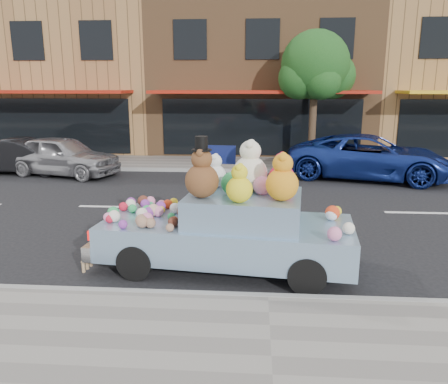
# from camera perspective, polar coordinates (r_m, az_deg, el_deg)

# --- Properties ---
(ground) EXTENTS (120.00, 120.00, 0.00)m
(ground) POSITION_cam_1_polar(r_m,az_deg,el_deg) (11.40, 5.10, -2.34)
(ground) COLOR black
(ground) RESTS_ON ground
(near_sidewalk) EXTENTS (60.00, 3.00, 0.12)m
(near_sidewalk) POSITION_cam_1_polar(r_m,az_deg,el_deg) (5.42, 6.20, -21.03)
(near_sidewalk) COLOR gray
(near_sidewalk) RESTS_ON ground
(far_sidewalk) EXTENTS (60.00, 3.00, 0.12)m
(far_sidewalk) POSITION_cam_1_polar(r_m,az_deg,el_deg) (17.72, 4.79, 3.65)
(far_sidewalk) COLOR gray
(far_sidewalk) RESTS_ON ground
(near_kerb) EXTENTS (60.00, 0.12, 0.13)m
(near_kerb) POSITION_cam_1_polar(r_m,az_deg,el_deg) (6.70, 5.76, -13.68)
(near_kerb) COLOR gray
(near_kerb) RESTS_ON ground
(far_kerb) EXTENTS (60.00, 0.12, 0.13)m
(far_kerb) POSITION_cam_1_polar(r_m,az_deg,el_deg) (16.25, 4.85, 2.75)
(far_kerb) COLOR gray
(far_kerb) RESTS_ON ground
(storefront_left) EXTENTS (10.00, 9.80, 7.30)m
(storefront_left) POSITION_cam_1_polar(r_m,az_deg,el_deg) (24.93, -19.59, 14.11)
(storefront_left) COLOR olive
(storefront_left) RESTS_ON ground
(storefront_mid) EXTENTS (10.00, 9.80, 7.30)m
(storefront_mid) POSITION_cam_1_polar(r_m,az_deg,el_deg) (22.93, 4.84, 14.92)
(storefront_mid) COLOR brown
(storefront_mid) RESTS_ON ground
(street_tree) EXTENTS (3.00, 2.70, 5.22)m
(street_tree) POSITION_cam_1_polar(r_m,az_deg,el_deg) (17.66, 11.87, 15.22)
(street_tree) COLOR #38281C
(street_tree) RESTS_ON ground
(car_silver) EXTENTS (4.48, 2.70, 1.43)m
(car_silver) POSITION_cam_1_polar(r_m,az_deg,el_deg) (16.67, -20.38, 4.48)
(car_silver) COLOR #A5A4A9
(car_silver) RESTS_ON ground
(car_blue) EXTENTS (5.95, 3.93, 1.52)m
(car_blue) POSITION_cam_1_polar(r_m,az_deg,el_deg) (15.86, 18.56, 4.36)
(car_blue) COLOR navy
(car_blue) RESTS_ON ground
(car_dark) EXTENTS (3.95, 1.53, 1.28)m
(car_dark) POSITION_cam_1_polar(r_m,az_deg,el_deg) (17.57, -24.68, 4.29)
(car_dark) COLOR black
(car_dark) RESTS_ON ground
(art_car) EXTENTS (4.65, 2.24, 2.36)m
(art_car) POSITION_cam_1_polar(r_m,az_deg,el_deg) (7.60, 0.62, -4.07)
(art_car) COLOR black
(art_car) RESTS_ON ground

